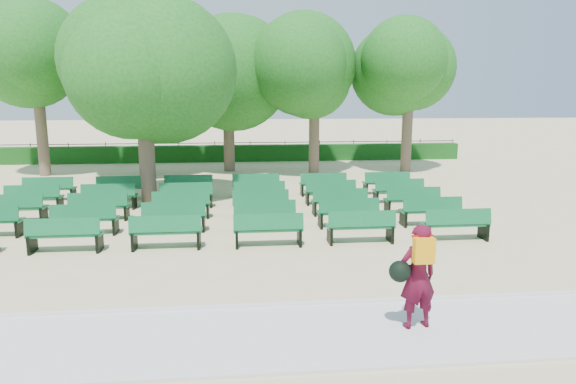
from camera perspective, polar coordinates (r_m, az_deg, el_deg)
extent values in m
plane|color=#D0BB8A|center=(15.34, -6.45, -3.44)|extent=(120.00, 120.00, 0.00)
cube|color=silver|center=(8.36, -7.03, -15.94)|extent=(30.00, 2.20, 0.06)
cube|color=silver|center=(9.39, -6.88, -12.66)|extent=(30.00, 0.12, 0.10)
cube|color=#144B15|center=(29.05, -6.17, 4.30)|extent=(26.00, 0.70, 0.90)
cube|color=#106033|center=(16.01, -7.45, -1.26)|extent=(1.75, 0.55, 0.06)
cube|color=#106033|center=(15.76, -7.50, -0.56)|extent=(1.74, 0.20, 0.41)
cylinder|color=brown|center=(17.91, -15.34, 3.31)|extent=(0.51, 0.51, 3.06)
ellipsoid|color=#20691E|center=(17.78, -15.82, 12.61)|extent=(4.97, 4.97, 4.48)
imported|color=#4B0A1E|center=(8.55, 14.23, -9.08)|extent=(0.69, 0.52, 1.72)
cube|color=orange|center=(8.22, 14.86, -6.29)|extent=(0.32, 0.16, 0.40)
sphere|color=black|center=(8.36, 12.31, -8.62)|extent=(0.34, 0.34, 0.34)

